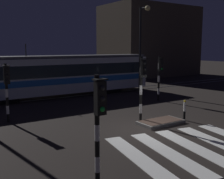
# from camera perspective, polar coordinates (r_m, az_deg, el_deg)

# --- Properties ---
(ground_plane) EXTENTS (120.00, 120.00, 0.00)m
(ground_plane) POSITION_cam_1_polar(r_m,az_deg,el_deg) (13.47, 7.39, -8.29)
(ground_plane) COLOR black
(rail_near) EXTENTS (80.00, 0.12, 0.03)m
(rail_near) POSITION_cam_1_polar(r_m,az_deg,el_deg) (22.13, -10.40, -1.65)
(rail_near) COLOR #59595E
(rail_near) RESTS_ON ground
(rail_far) EXTENTS (80.00, 0.12, 0.03)m
(rail_far) POSITION_cam_1_polar(r_m,az_deg,el_deg) (23.44, -11.78, -1.13)
(rail_far) COLOR #59595E
(rail_far) RESTS_ON ground
(crosswalk_zebra) EXTENTS (6.47, 5.73, 0.02)m
(crosswalk_zebra) POSITION_cam_1_polar(r_m,az_deg,el_deg) (11.63, 16.53, -11.30)
(crosswalk_zebra) COLOR silver
(crosswalk_zebra) RESTS_ON ground
(traffic_island) EXTENTS (2.37, 1.23, 0.18)m
(traffic_island) POSITION_cam_1_polar(r_m,az_deg,el_deg) (14.72, 9.87, -6.53)
(traffic_island) COLOR slate
(traffic_island) RESTS_ON ground
(traffic_light_median_centre) EXTENTS (0.36, 0.42, 3.43)m
(traffic_light_median_centre) POSITION_cam_1_polar(r_m,az_deg,el_deg) (14.38, 6.17, 2.03)
(traffic_light_median_centre) COLOR black
(traffic_light_median_centre) RESTS_ON ground
(traffic_light_corner_far_right) EXTENTS (0.36, 0.42, 3.24)m
(traffic_light_corner_far_right) POSITION_cam_1_polar(r_m,az_deg,el_deg) (20.61, 9.70, 3.57)
(traffic_light_corner_far_right) COLOR black
(traffic_light_corner_far_right) RESTS_ON ground
(traffic_light_corner_far_left) EXTENTS (0.36, 0.42, 3.08)m
(traffic_light_corner_far_left) POSITION_cam_1_polar(r_m,az_deg,el_deg) (15.33, -20.62, 1.06)
(traffic_light_corner_far_left) COLOR black
(traffic_light_corner_far_left) RESTS_ON ground
(traffic_light_corner_near_left) EXTENTS (0.36, 0.42, 3.18)m
(traffic_light_corner_near_left) POSITION_cam_1_polar(r_m,az_deg,el_deg) (7.53, -2.71, -5.26)
(traffic_light_corner_near_left) COLOR black
(traffic_light_corner_near_left) RESTS_ON ground
(street_lamp_trackside_right) EXTENTS (0.44, 1.21, 7.28)m
(street_lamp_trackside_right) POSITION_cam_1_polar(r_m,az_deg,el_deg) (24.31, 6.14, 10.21)
(street_lamp_trackside_right) COLOR black
(street_lamp_trackside_right) RESTS_ON ground
(tram) EXTENTS (16.22, 2.58, 4.15)m
(tram) POSITION_cam_1_polar(r_m,az_deg,el_deg) (22.58, -11.04, 2.97)
(tram) COLOR silver
(tram) RESTS_ON ground
(bollard_island_edge) EXTENTS (0.12, 0.12, 1.11)m
(bollard_island_edge) POSITION_cam_1_polar(r_m,az_deg,el_deg) (15.53, 14.52, -4.09)
(bollard_island_edge) COLOR black
(bollard_island_edge) RESTS_ON ground
(building_backdrop) EXTENTS (12.54, 8.00, 9.47)m
(building_backdrop) POSITION_cam_1_polar(r_m,az_deg,el_deg) (40.40, 7.58, 9.70)
(building_backdrop) COLOR #42382D
(building_backdrop) RESTS_ON ground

